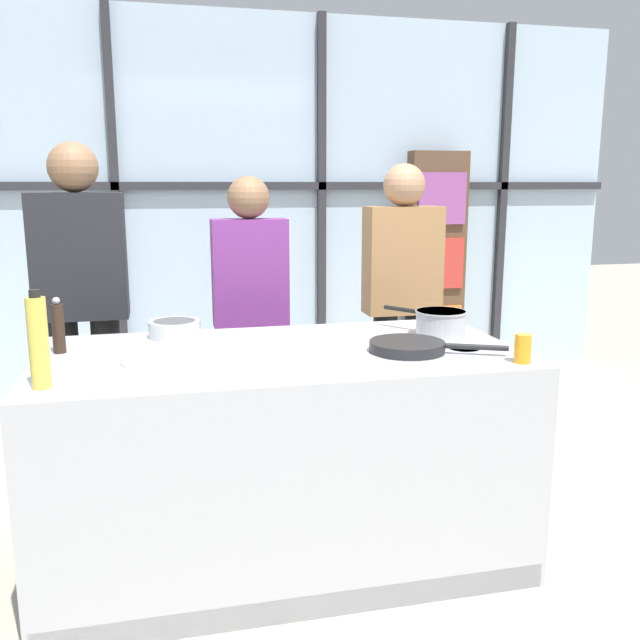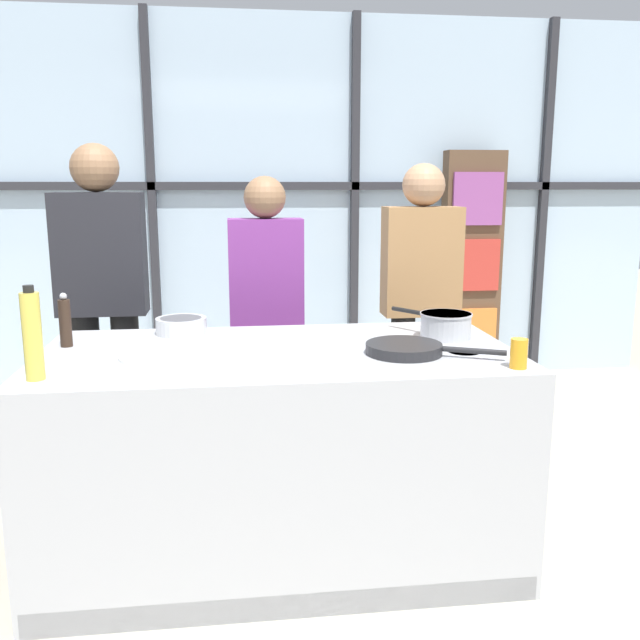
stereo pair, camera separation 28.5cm
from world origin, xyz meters
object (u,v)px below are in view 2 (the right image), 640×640
Objects in this scene: spectator_center_left at (266,303)px; mixing_bowl at (181,325)px; pepper_grinder at (65,322)px; frying_pan at (406,348)px; spectator_far_left at (103,291)px; juice_glass_near at (519,353)px; oil_bottle at (32,335)px; saucepan at (445,325)px; spectator_center_right at (420,294)px; white_plate at (155,356)px.

mixing_bowl is (-0.41, -0.60, 0.01)m from spectator_center_left.
frying_pan is at bearing -12.29° from pepper_grinder.
pepper_grinder is (-0.01, -0.79, -0.01)m from spectator_far_left.
oil_bottle is at bearing 177.78° from juice_glass_near.
saucepan is at bearing 15.60° from oil_bottle.
pepper_grinder is 2.06× the size of juice_glass_near.
oil_bottle is (0.00, -1.28, 0.05)m from spectator_far_left.
spectator_center_right is 0.85m from saucepan.
mixing_bowl is 1.00× the size of pepper_grinder.
frying_pan is at bearing -28.21° from mixing_bowl.
saucepan is at bearing 152.44° from spectator_far_left.
oil_bottle is (-1.72, -1.28, 0.10)m from spectator_center_right.
spectator_far_left is at bearing 110.21° from white_plate.
white_plate is at bearing -99.42° from mixing_bowl.
frying_pan is 1.41× the size of saucepan.
spectator_center_right is 15.12× the size of juice_glass_near.
pepper_grinder is at bearing 148.62° from white_plate.
oil_bottle is (-1.36, -0.19, 0.13)m from frying_pan.
spectator_center_right is 1.91m from pepper_grinder.
spectator_center_left reaches higher than saucepan.
spectator_center_left is 14.49× the size of juice_glass_near.
oil_bottle is at bearing -123.13° from mixing_bowl.
spectator_far_left is 1.29m from oil_bottle.
oil_bottle reaches higher than frying_pan.
saucepan is at bearing -1.55° from pepper_grinder.
juice_glass_near is (1.72, -0.07, -0.10)m from oil_bottle.
spectator_far_left reaches higher than white_plate.
spectator_far_left is at bearing 126.73° from mixing_bowl.
spectator_far_left is 4.78× the size of saucepan.
juice_glass_near is (1.73, -0.56, -0.05)m from pepper_grinder.
mixing_bowl is at bearing 55.53° from spectator_center_left.
juice_glass_near is (1.72, -1.35, -0.05)m from spectator_far_left.
oil_bottle is at bearing -171.96° from frying_pan.
oil_bottle is 1.72m from juice_glass_near.
frying_pan is at bearing 141.30° from spectator_far_left.
spectator_center_left is at bearing -180.00° from spectator_far_left.
spectator_center_left is 5.73× the size of white_plate.
frying_pan is 1.40m from pepper_grinder.
spectator_far_left is 2.19m from juice_glass_near.
white_plate is (0.38, -1.03, -0.10)m from spectator_far_left.
spectator_center_right is 5.97× the size of white_plate.
spectator_far_left is at bearing 90.18° from oil_bottle.
saucepan reaches higher than white_plate.
pepper_grinder reaches higher than saucepan.
spectator_center_left is 3.09× the size of frying_pan.
spectator_far_left reaches higher than oil_bottle.
spectator_center_left is at bearing 56.24° from oil_bottle.
oil_bottle reaches higher than saucepan.
white_plate is 1.38m from juice_glass_near.
juice_glass_near is at bearing -13.50° from white_plate.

